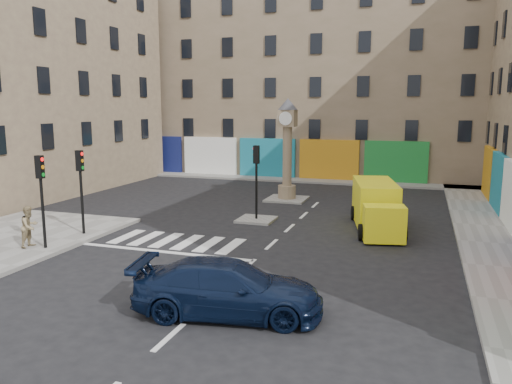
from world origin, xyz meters
The scene contains 14 objects.
ground centered at (0.00, 0.00, 0.00)m, with size 120.00×120.00×0.00m, color black.
sidewalk_right centered at (8.70, 10.00, 0.07)m, with size 2.60×30.00×0.15m, color gray.
sidewalk_far centered at (-4.00, 22.20, 0.07)m, with size 32.00×2.40×0.15m, color gray.
island_near centered at (-2.00, 8.00, 0.06)m, with size 1.80×1.80×0.12m, color gray.
island_far centered at (-2.00, 14.00, 0.06)m, with size 2.40×2.40×0.12m, color gray.
building_far centered at (-4.00, 28.00, 8.50)m, with size 32.00×10.00×17.00m, color #87715A.
building_left centered at (-19.00, 12.00, 7.50)m, with size 8.00×20.00×15.00m, color #978363.
traffic_light_left_near centered at (-8.30, 0.20, 2.62)m, with size 0.28×0.22×3.70m.
traffic_light_left_far centered at (-8.30, 2.60, 2.62)m, with size 0.28×0.22×3.70m.
traffic_light_island centered at (-2.00, 8.00, 2.59)m, with size 0.28×0.22×3.70m.
clock_pillar centered at (-2.00, 14.00, 3.55)m, with size 1.20×1.20×6.10m.
navy_sedan centered at (0.89, -3.22, 0.76)m, with size 2.14×5.26×1.53m, color black.
yellow_van centered at (3.88, 8.28, 1.07)m, with size 3.00×6.17×2.16m.
pedestrian_tan centered at (-8.96, 0.13, 0.99)m, with size 0.81×0.63×1.67m, color #95825C.
Camera 1 is at (5.77, -15.42, 5.72)m, focal length 35.00 mm.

